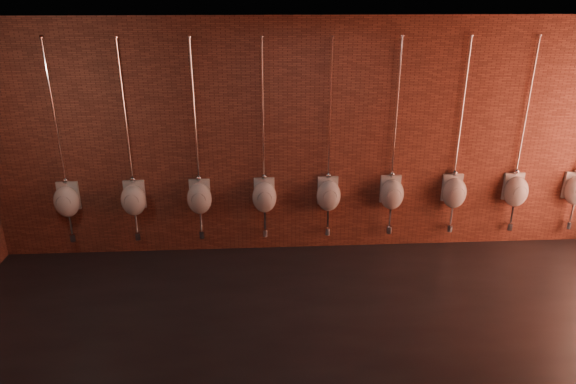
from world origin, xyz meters
The scene contains 10 objects.
ground centered at (0.00, 0.00, 0.00)m, with size 8.50×8.50×0.00m, color black.
room_shell centered at (0.00, 0.00, 2.01)m, with size 8.54×3.04×3.22m.
urinal_0 centered at (-3.27, 1.38, 0.86)m, with size 0.34×0.30×2.71m.
urinal_1 centered at (-2.39, 1.38, 0.86)m, with size 0.34×0.30×2.71m.
urinal_2 centered at (-1.50, 1.38, 0.86)m, with size 0.34×0.30×2.71m.
urinal_3 centered at (-0.62, 1.38, 0.86)m, with size 0.34×0.30×2.71m.
urinal_4 centered at (0.27, 1.38, 0.86)m, with size 0.34×0.30×2.71m.
urinal_5 centered at (1.15, 1.38, 0.86)m, with size 0.34×0.30×2.71m.
urinal_6 centered at (2.03, 1.38, 0.86)m, with size 0.34×0.30×2.71m.
urinal_7 centered at (2.92, 1.38, 0.86)m, with size 0.34×0.30×2.71m.
Camera 1 is at (-0.68, -5.13, 3.50)m, focal length 32.00 mm.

